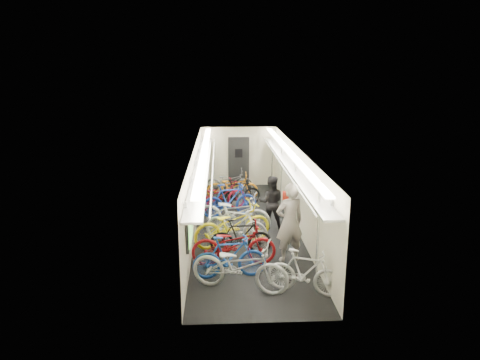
{
  "coord_description": "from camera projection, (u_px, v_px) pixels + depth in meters",
  "views": [
    {
      "loc": [
        -0.77,
        -12.02,
        4.53
      ],
      "look_at": [
        -0.12,
        1.3,
        1.15
      ],
      "focal_mm": 32.0,
      "sensor_mm": 36.0,
      "label": 1
    }
  ],
  "objects": [
    {
      "name": "bicycle_11",
      "position": [
        305.0,
        272.0,
        8.9
      ],
      "size": [
        1.67,
        1.01,
        0.97
      ],
      "primitive_type": "imported",
      "rotation": [
        0.0,
        0.0,
        1.2
      ],
      "color": "silver",
      "rests_on": "ground"
    },
    {
      "name": "bicycle_8",
      "position": [
        218.0,
        196.0,
        14.23
      ],
      "size": [
        2.11,
        1.37,
        1.05
      ],
      "primitive_type": "imported",
      "rotation": [
        0.0,
        0.0,
        1.95
      ],
      "color": "maroon",
      "rests_on": "ground"
    },
    {
      "name": "bicycle_10",
      "position": [
        232.0,
        187.0,
        15.5
      ],
      "size": [
        1.88,
        0.69,
        0.98
      ],
      "primitive_type": "imported",
      "rotation": [
        0.0,
        0.0,
        1.55
      ],
      "color": "orange",
      "rests_on": "ground"
    },
    {
      "name": "passenger_mid",
      "position": [
        271.0,
        202.0,
        12.63
      ],
      "size": [
        0.84,
        0.69,
        1.59
      ],
      "primitive_type": "imported",
      "rotation": [
        0.0,
        0.0,
        3.01
      ],
      "color": "black",
      "rests_on": "ground"
    },
    {
      "name": "passenger_near",
      "position": [
        290.0,
        223.0,
        10.35
      ],
      "size": [
        0.83,
        0.67,
        1.97
      ],
      "primitive_type": "imported",
      "rotation": [
        0.0,
        0.0,
        3.46
      ],
      "color": "gray",
      "rests_on": "ground"
    },
    {
      "name": "bicycle_6",
      "position": [
        234.0,
        212.0,
        12.38
      ],
      "size": [
        2.32,
        1.41,
        1.15
      ],
      "primitive_type": "imported",
      "rotation": [
        0.0,
        0.0,
        1.26
      ],
      "color": "#ADADB2",
      "rests_on": "ground"
    },
    {
      "name": "bicycle_4",
      "position": [
        232.0,
        225.0,
        11.39
      ],
      "size": [
        2.31,
        1.52,
        1.15
      ],
      "primitive_type": "imported",
      "rotation": [
        0.0,
        0.0,
        1.95
      ],
      "color": "yellow",
      "rests_on": "ground"
    },
    {
      "name": "bicycle_1",
      "position": [
        230.0,
        257.0,
        9.57
      ],
      "size": [
        1.71,
        0.63,
        1.0
      ],
      "primitive_type": "imported",
      "rotation": [
        0.0,
        0.0,
        1.66
      ],
      "color": "#19439B",
      "rests_on": "ground"
    },
    {
      "name": "bicycle_9",
      "position": [
        238.0,
        193.0,
        14.58
      ],
      "size": [
        1.75,
        1.09,
        1.02
      ],
      "primitive_type": "imported",
      "rotation": [
        0.0,
        0.0,
        1.96
      ],
      "color": "black",
      "rests_on": "ground"
    },
    {
      "name": "bicycle_7",
      "position": [
        229.0,
        200.0,
        13.66
      ],
      "size": [
        1.9,
        0.96,
        1.1
      ],
      "primitive_type": "imported",
      "rotation": [
        0.0,
        0.0,
        1.82
      ],
      "color": "#1B3AA4",
      "rests_on": "ground"
    },
    {
      "name": "train_car_shell",
      "position": [
        233.0,
        169.0,
        13.06
      ],
      "size": [
        10.0,
        10.0,
        10.0
      ],
      "color": "black",
      "rests_on": "ground"
    },
    {
      "name": "backpack",
      "position": [
        287.0,
        199.0,
        11.29
      ],
      "size": [
        0.27,
        0.16,
        0.38
      ],
      "primitive_type": "cube",
      "rotation": [
        0.0,
        0.0,
        -0.08
      ],
      "color": "red",
      "rests_on": "passenger_near"
    },
    {
      "name": "bicycle_12",
      "position": [
        229.0,
        182.0,
        16.21
      ],
      "size": [
        1.84,
        0.65,
        0.96
      ],
      "primitive_type": "imported",
      "rotation": [
        0.0,
        0.0,
        1.58
      ],
      "color": "slate",
      "rests_on": "ground"
    },
    {
      "name": "bicycle_3",
      "position": [
        241.0,
        237.0,
        10.82
      ],
      "size": [
        1.58,
        0.46,
        0.95
      ],
      "primitive_type": "imported",
      "rotation": [
        0.0,
        0.0,
        1.56
      ],
      "color": "black",
      "rests_on": "ground"
    },
    {
      "name": "bicycle_0",
      "position": [
        240.0,
        266.0,
        9.01
      ],
      "size": [
        2.24,
        1.39,
        1.11
      ],
      "primitive_type": "imported",
      "rotation": [
        0.0,
        0.0,
        1.24
      ],
      "color": "#A4A5A9",
      "rests_on": "ground"
    },
    {
      "name": "bicycle_5",
      "position": [
        236.0,
        224.0,
        11.52
      ],
      "size": [
        1.84,
        1.17,
        1.08
      ],
      "primitive_type": "imported",
      "rotation": [
        0.0,
        0.0,
        1.17
      ],
      "color": "white",
      "rests_on": "ground"
    },
    {
      "name": "bicycle_2",
      "position": [
        234.0,
        244.0,
        10.21
      ],
      "size": [
        2.04,
        0.75,
        1.06
      ],
      "primitive_type": "imported",
      "rotation": [
        0.0,
        0.0,
        1.59
      ],
      "color": "maroon",
      "rests_on": "ground"
    }
  ]
}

